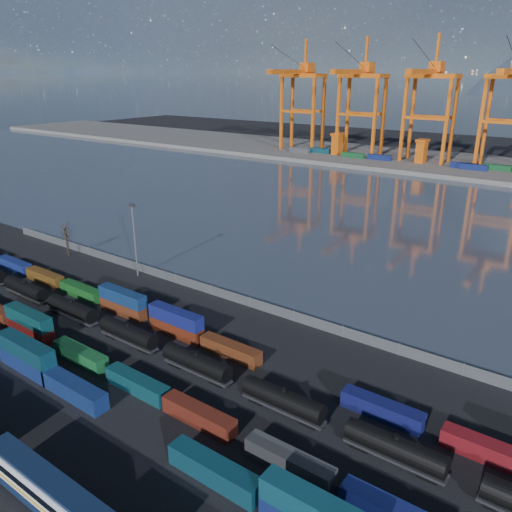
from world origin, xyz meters
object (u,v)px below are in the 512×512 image
Objects in this scene: bare_tree at (66,239)px; gantry_cranes at (470,87)px; tanker_string at (161,347)px; passenger_train at (60,502)px.

bare_tree is 187.51m from gantry_cranes.
gantry_cranes is at bearing 92.01° from tanker_string.
gantry_cranes reaches higher than passenger_train.
bare_tree is 0.04× the size of gantry_cranes.
bare_tree is at bearing -104.52° from gantry_cranes.
passenger_train is 82.72m from bare_tree.
tanker_string is at bearing -87.99° from gantry_cranes.
passenger_train is 0.38× the size of gantry_cranes.
gantry_cranes reaches higher than bare_tree.
passenger_train is 31.22m from tanker_string.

